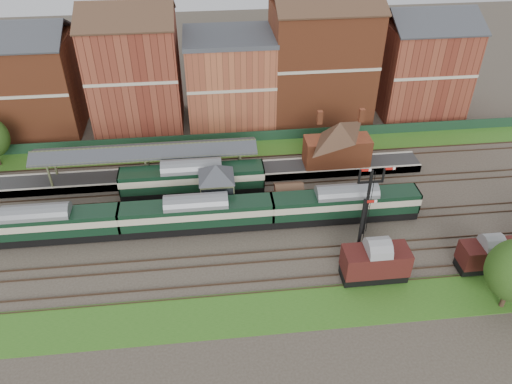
{
  "coord_description": "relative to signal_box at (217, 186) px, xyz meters",
  "views": [
    {
      "loc": [
        -3.62,
        -41.24,
        34.6
      ],
      "look_at": [
        1.16,
        2.0,
        3.0
      ],
      "focal_mm": 35.0,
      "sensor_mm": 36.0,
      "label": 1
    }
  ],
  "objects": [
    {
      "name": "semaphore_bracket",
      "position": [
        15.04,
        -5.75,
        1.44
      ],
      "size": [
        3.6,
        0.25,
        8.18
      ],
      "color": "black",
      "rests_on": "ground"
    },
    {
      "name": "grass_front",
      "position": [
        3.0,
        -15.25,
        -3.16
      ],
      "size": [
        90.0,
        5.0,
        0.06
      ],
      "primitive_type": "cube",
      "color": "#2D6619",
      "rests_on": "ground"
    },
    {
      "name": "brick_hut",
      "position": [
        8.0,
        0.0,
        -2.0
      ],
      "size": [
        3.2,
        2.64,
        2.94
      ],
      "color": "maroon",
      "rests_on": "ground"
    },
    {
      "name": "station_building",
      "position": [
        15.0,
        6.5,
        0.76
      ],
      "size": [
        8.1,
        8.1,
        5.9
      ],
      "color": "#984726",
      "rests_on": "platform"
    },
    {
      "name": "dmu_train",
      "position": [
        -2.28,
        -3.25,
        -1.03
      ],
      "size": [
        47.63,
        2.51,
        3.66
      ],
      "color": "black",
      "rests_on": "ground"
    },
    {
      "name": "platform",
      "position": [
        -2.0,
        6.5,
        -2.69
      ],
      "size": [
        55.0,
        3.4,
        1.0
      ],
      "primitive_type": "cube",
      "color": "#2D2D2D",
      "rests_on": "ground"
    },
    {
      "name": "semaphore_siding",
      "position": [
        13.02,
        -10.25,
        0.96
      ],
      "size": [
        1.23,
        0.25,
        8.0
      ],
      "color": "black",
      "rests_on": "ground"
    },
    {
      "name": "signal_box",
      "position": [
        0.0,
        0.0,
        0.0
      ],
      "size": [
        5.4,
        5.4,
        6.0
      ],
      "color": "#6C805B",
      "rests_on": "ground"
    },
    {
      "name": "ground",
      "position": [
        3.0,
        -3.25,
        -3.19
      ],
      "size": [
        160.0,
        160.0,
        0.0
      ],
      "primitive_type": "plane",
      "color": "#473D33",
      "rests_on": "ground"
    },
    {
      "name": "town_backdrop",
      "position": [
        2.82,
        21.75,
        3.81
      ],
      "size": [
        69.0,
        10.0,
        16.0
      ],
      "color": "#984726",
      "rests_on": "ground"
    },
    {
      "name": "platform_railcar",
      "position": [
        -2.71,
        3.25,
        -0.96
      ],
      "size": [
        16.48,
        2.6,
        3.8
      ],
      "color": "black",
      "rests_on": "ground"
    },
    {
      "name": "canopy",
      "position": [
        -8.0,
        6.5,
        1.39
      ],
      "size": [
        26.0,
        3.89,
        4.08
      ],
      "color": "#474E31",
      "rests_on": "platform"
    },
    {
      "name": "fence",
      "position": [
        3.0,
        14.75,
        -2.44
      ],
      "size": [
        90.0,
        0.12,
        1.5
      ],
      "primitive_type": "cube",
      "color": "#193823",
      "rests_on": "ground"
    },
    {
      "name": "goods_van_b",
      "position": [
        25.18,
        -12.25,
        -1.33
      ],
      "size": [
        5.33,
        2.31,
        3.23
      ],
      "color": "black",
      "rests_on": "ground"
    },
    {
      "name": "goods_van_a",
      "position": [
        14.11,
        -12.25,
        -1.09
      ],
      "size": [
        6.11,
        2.65,
        3.71
      ],
      "color": "black",
      "rests_on": "ground"
    },
    {
      "name": "grass_back",
      "position": [
        3.0,
        12.75,
        -3.16
      ],
      "size": [
        90.0,
        4.5,
        0.06
      ],
      "primitive_type": "cube",
      "color": "#2D6619",
      "rests_on": "ground"
    }
  ]
}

